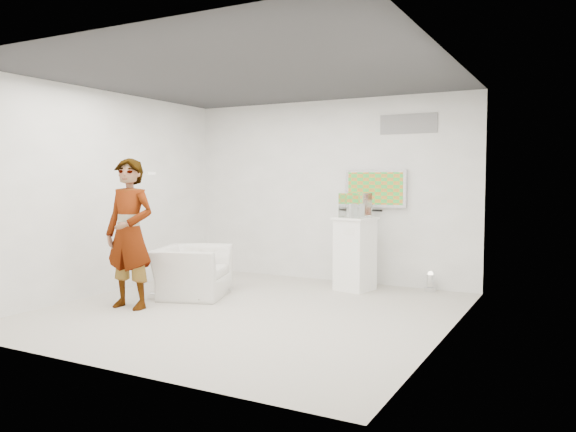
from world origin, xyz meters
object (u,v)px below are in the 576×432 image
object	(u,v)px
person	(130,234)
armchair	(192,272)
tv	(376,188)
pedestal	(355,254)
floor_uplight	(430,282)

from	to	relation	value
person	armchair	bearing A→B (deg)	71.82
tv	person	world-z (taller)	person
tv	pedestal	size ratio (longest dim) A/B	0.90
tv	armchair	size ratio (longest dim) A/B	0.91
tv	armchair	distance (m)	3.16
tv	pedestal	bearing A→B (deg)	-104.05
armchair	floor_uplight	size ratio (longest dim) A/B	3.80
person	floor_uplight	distance (m)	4.45
armchair	pedestal	size ratio (longest dim) A/B	0.98
tv	pedestal	world-z (taller)	tv
tv	armchair	xyz separation A→B (m)	(-2.07, -2.06, -1.19)
person	armchair	distance (m)	1.19
tv	pedestal	xyz separation A→B (m)	(-0.14, -0.54, -0.99)
floor_uplight	person	bearing A→B (deg)	-137.86
person	armchair	world-z (taller)	person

